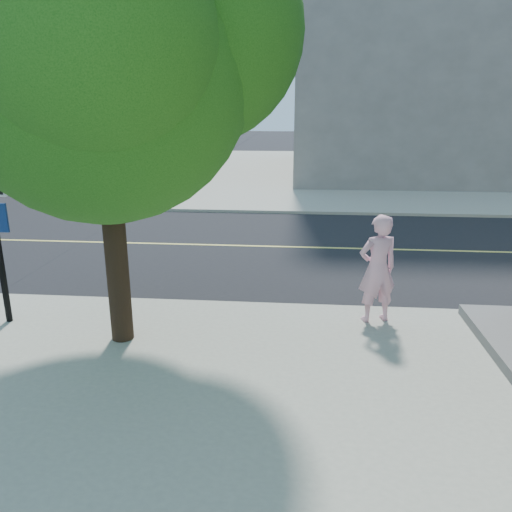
# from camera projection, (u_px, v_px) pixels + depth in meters

# --- Properties ---
(ground) EXTENTS (140.00, 140.00, 0.00)m
(ground) POSITION_uv_depth(u_px,v_px,m) (37.00, 300.00, 10.38)
(ground) COLOR black
(ground) RESTS_ON ground
(road_ew) EXTENTS (140.00, 9.00, 0.01)m
(road_ew) POSITION_uv_depth(u_px,v_px,m) (115.00, 243.00, 14.67)
(road_ew) COLOR black
(road_ew) RESTS_ON ground
(sidewalk_ne) EXTENTS (29.00, 25.00, 0.12)m
(sidewalk_ne) POSITION_uv_depth(u_px,v_px,m) (439.00, 172.00, 29.69)
(sidewalk_ne) COLOR #9B9A89
(sidewalk_ne) RESTS_ON ground
(filler_ne) EXTENTS (18.00, 16.00, 14.00)m
(filler_ne) POSITION_uv_depth(u_px,v_px,m) (459.00, 45.00, 28.08)
(filler_ne) COLOR slate
(filler_ne) RESTS_ON sidewalk_ne
(man_on_phone) EXTENTS (0.83, 0.68, 1.97)m
(man_on_phone) POSITION_uv_depth(u_px,v_px,m) (377.00, 269.00, 8.85)
(man_on_phone) COLOR #E8A4B8
(man_on_phone) RESTS_ON sidewalk_se
(street_tree) EXTENTS (5.54, 5.03, 7.35)m
(street_tree) POSITION_uv_depth(u_px,v_px,m) (106.00, 32.00, 7.06)
(street_tree) COLOR black
(street_tree) RESTS_ON sidewalk_se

